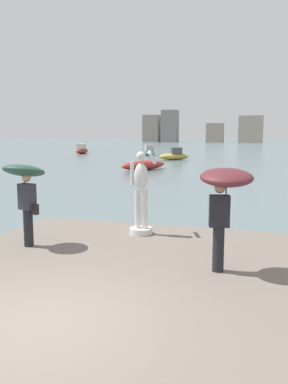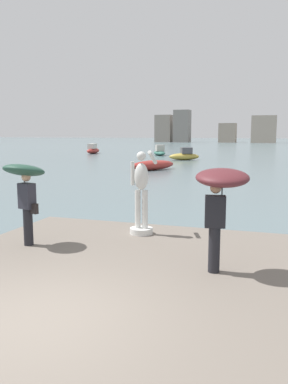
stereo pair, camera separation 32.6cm
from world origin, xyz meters
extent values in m
plane|color=slate|center=(0.00, 40.00, 0.00)|extent=(400.00, 400.00, 0.00)
cube|color=#70665B|center=(0.00, 1.63, 0.20)|extent=(7.24, 9.27, 0.40)
cylinder|color=silver|center=(-0.14, 5.11, 0.48)|extent=(0.60, 0.60, 0.16)
cylinder|color=silver|center=(-0.24, 5.11, 1.06)|extent=(0.15, 0.15, 1.01)
cylinder|color=silver|center=(-0.04, 5.11, 1.06)|extent=(0.15, 0.15, 1.01)
ellipsoid|color=silver|center=(-0.14, 5.11, 1.92)|extent=(0.38, 0.26, 0.70)
sphere|color=silver|center=(-0.14, 5.11, 2.45)|extent=(0.24, 0.24, 0.24)
cylinder|color=silver|center=(-0.38, 5.11, 2.00)|extent=(0.10, 0.10, 0.62)
cylinder|color=silver|center=(0.08, 5.38, 2.40)|extent=(0.10, 0.59, 0.40)
cylinder|color=black|center=(-2.33, 3.24, 0.84)|extent=(0.22, 0.22, 0.88)
cube|color=#2D2D38|center=(-2.33, 3.24, 1.58)|extent=(0.43, 0.34, 0.60)
sphere|color=tan|center=(-2.33, 3.24, 2.02)|extent=(0.21, 0.21, 0.21)
cylinder|color=#262626|center=(-2.44, 3.31, 1.87)|extent=(0.02, 0.02, 0.48)
ellipsoid|color=#234738|center=(-2.44, 3.31, 2.18)|extent=(1.20, 1.22, 0.43)
cube|color=black|center=(-2.12, 3.20, 1.30)|extent=(0.20, 0.15, 0.24)
cylinder|color=black|center=(2.13, 2.75, 0.84)|extent=(0.22, 0.22, 0.88)
cube|color=black|center=(2.13, 2.75, 1.58)|extent=(0.42, 0.31, 0.60)
sphere|color=#A87A5B|center=(2.13, 2.75, 2.02)|extent=(0.21, 0.21, 0.21)
cylinder|color=#262626|center=(2.24, 2.81, 1.89)|extent=(0.02, 0.02, 0.51)
ellipsoid|color=#5B2328|center=(2.24, 2.81, 2.22)|extent=(1.18, 1.20, 0.42)
ellipsoid|color=#9E2D28|center=(-6.62, 27.06, 0.40)|extent=(3.48, 4.68, 0.80)
ellipsoid|color=#9E2D28|center=(-23.04, 50.10, 0.39)|extent=(1.63, 4.28, 0.79)
cube|color=beige|center=(-23.01, 49.79, 1.11)|extent=(1.08, 1.75, 0.74)
ellipsoid|color=#B2993D|center=(-6.91, 40.05, 0.39)|extent=(3.68, 2.70, 0.78)
cube|color=#4C4C51|center=(-6.68, 40.17, 1.07)|extent=(1.50, 1.41, 0.69)
ellipsoid|color=#336B5B|center=(-12.30, 48.56, 0.32)|extent=(3.08, 4.18, 0.64)
cube|color=#B2ADA3|center=(-12.16, 48.29, 1.01)|extent=(1.51, 1.60, 0.84)
cube|color=gray|center=(-33.87, 127.90, 4.51)|extent=(5.42, 4.33, 9.01)
cube|color=gray|center=(-27.21, 126.41, 5.23)|extent=(5.07, 4.65, 10.46)
cube|color=gray|center=(-12.74, 128.98, 3.08)|extent=(5.36, 4.97, 6.16)
cube|color=#A89989|center=(-1.39, 126.34, 4.17)|extent=(7.41, 4.98, 8.33)
camera|label=1|loc=(2.89, -4.82, 3.04)|focal=37.74mm
camera|label=2|loc=(3.20, -4.72, 3.04)|focal=37.74mm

